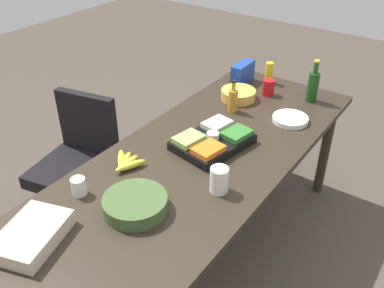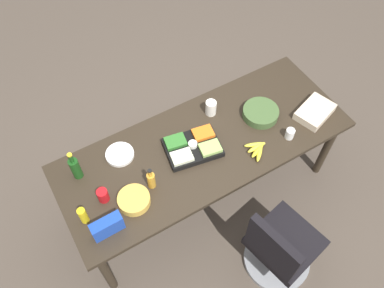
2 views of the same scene
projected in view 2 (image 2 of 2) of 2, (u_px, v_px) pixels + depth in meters
ground_plane at (202, 191)px, 3.81m from camera, size 10.00×10.00×0.00m
conference_table at (204, 150)px, 3.22m from camera, size 2.36×0.91×0.80m
office_chair at (279, 250)px, 3.13m from camera, size 0.57×0.57×0.89m
paper_plate_stack at (120, 154)px, 3.08m from camera, size 0.27×0.27×0.03m
mustard_bottle at (83, 216)px, 2.72m from camera, size 0.07×0.07×0.16m
veggie_tray at (193, 147)px, 3.10m from camera, size 0.47×0.37×0.09m
red_solo_cup at (103, 195)px, 2.84m from camera, size 0.08×0.08×0.11m
paper_cup at (290, 134)px, 3.16m from camera, size 0.09×0.09×0.09m
wine_bottle at (75, 168)px, 2.90m from camera, size 0.08×0.08×0.29m
dressing_bottle at (151, 180)px, 2.88m from camera, size 0.06×0.06×0.21m
salad_bowl at (261, 113)px, 3.29m from camera, size 0.34×0.34×0.07m
sheet_cake at (315, 112)px, 3.30m from camera, size 0.37×0.31×0.07m
mayo_jar at (211, 108)px, 3.28m from camera, size 0.10×0.10×0.13m
chip_bag_blue at (107, 226)px, 2.68m from camera, size 0.22×0.08×0.15m
banana_bunch at (257, 149)px, 3.10m from camera, size 0.18×0.20×0.04m
chip_bowl at (134, 200)px, 2.84m from camera, size 0.27×0.27×0.07m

